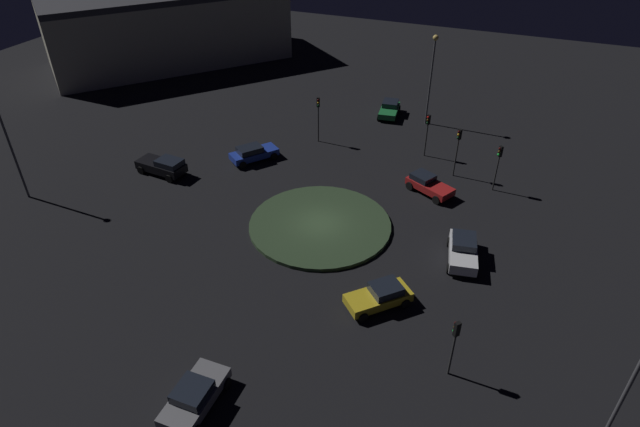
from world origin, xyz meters
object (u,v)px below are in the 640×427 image
(traffic_light_southwest_near, at_px, (458,143))
(streetlamp_east, at_px, (6,134))
(car_white, at_px, (463,250))
(traffic_light_southeast, at_px, (318,111))
(car_green, at_px, (390,109))
(traffic_light_northwest, at_px, (455,338))
(streetlamp_northwest, at_px, (640,365))
(car_black, at_px, (163,166))
(traffic_light_south, at_px, (427,127))
(car_blue, at_px, (253,153))
(car_grey, at_px, (195,396))
(traffic_light_southwest, at_px, (499,159))
(car_yellow, at_px, (380,296))
(store_building, at_px, (167,26))
(streetlamp_south, at_px, (432,67))
(car_red, at_px, (428,184))

(traffic_light_southwest_near, height_order, streetlamp_east, streetlamp_east)
(car_white, distance_m, traffic_light_southeast, 20.77)
(car_green, bearing_deg, traffic_light_northwest, 13.83)
(car_green, distance_m, streetlamp_northwest, 38.82)
(car_black, height_order, traffic_light_south, traffic_light_south)
(car_blue, xyz_separation_m, traffic_light_northwest, (-21.17, 17.14, 2.01))
(car_grey, distance_m, traffic_light_southwest, 29.42)
(car_white, xyz_separation_m, car_yellow, (3.94, 6.43, -0.09))
(traffic_light_southeast, bearing_deg, streetlamp_northwest, 22.30)
(traffic_light_southwest, bearing_deg, car_blue, -33.84)
(traffic_light_southwest, height_order, traffic_light_south, traffic_light_south)
(traffic_light_southeast, height_order, store_building, store_building)
(streetlamp_east, xyz_separation_m, streetlamp_northwest, (-42.72, 5.96, -0.01))
(car_yellow, relative_size, streetlamp_northwest, 0.51)
(traffic_light_southeast, height_order, traffic_light_northwest, traffic_light_southeast)
(car_green, relative_size, car_black, 0.91)
(car_blue, bearing_deg, streetlamp_south, -6.24)
(car_blue, bearing_deg, traffic_light_northwest, -92.89)
(car_blue, relative_size, car_yellow, 1.09)
(car_yellow, relative_size, traffic_light_southwest_near, 0.94)
(car_red, bearing_deg, streetlamp_northwest, -29.01)
(car_black, distance_m, streetlamp_east, 11.87)
(car_black, xyz_separation_m, traffic_light_south, (-20.22, -12.04, 2.06))
(car_grey, bearing_deg, traffic_light_southwest_near, -16.27)
(traffic_light_southeast, relative_size, store_building, 0.14)
(traffic_light_southwest, relative_size, traffic_light_south, 1.00)
(car_yellow, distance_m, traffic_light_southwest, 17.37)
(car_grey, relative_size, streetlamp_east, 0.46)
(car_black, xyz_separation_m, traffic_light_southwest, (-26.89, -8.28, 2.06))
(car_yellow, xyz_separation_m, traffic_light_south, (1.99, -20.35, 2.16))
(car_blue, bearing_deg, traffic_light_south, -28.14)
(car_blue, xyz_separation_m, car_grey, (-9.71, 24.05, -0.02))
(car_green, relative_size, car_white, 0.93)
(car_black, bearing_deg, car_green, -121.94)
(traffic_light_northwest, bearing_deg, car_black, 16.88)
(traffic_light_northwest, bearing_deg, car_red, -33.07)
(car_white, xyz_separation_m, store_building, (43.92, -27.87, 3.67))
(car_white, distance_m, traffic_light_south, 15.27)
(car_white, xyz_separation_m, traffic_light_southeast, (16.13, -12.88, 2.36))
(car_green, bearing_deg, car_blue, -38.83)
(car_grey, xyz_separation_m, traffic_light_southwest, (-11.16, -27.14, 2.16))
(traffic_light_southwest, relative_size, streetlamp_south, 0.45)
(car_red, relative_size, traffic_light_northwest, 1.10)
(traffic_light_southwest, relative_size, traffic_light_southeast, 0.90)
(traffic_light_northwest, bearing_deg, car_blue, 1.61)
(traffic_light_southwest, height_order, streetlamp_northwest, streetlamp_northwest)
(traffic_light_southeast, height_order, traffic_light_southwest_near, traffic_light_southeast)
(car_yellow, height_order, traffic_light_northwest, traffic_light_northwest)
(traffic_light_southwest_near, bearing_deg, car_white, 48.14)
(car_black, relative_size, traffic_light_south, 1.11)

